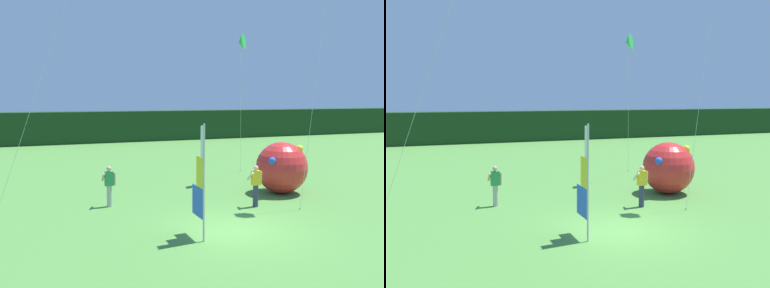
% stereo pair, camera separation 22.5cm
% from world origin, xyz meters
% --- Properties ---
extents(ground_plane, '(120.00, 120.00, 0.00)m').
position_xyz_m(ground_plane, '(0.00, 0.00, 0.00)').
color(ground_plane, '#518E3D').
extents(distant_treeline, '(80.00, 2.40, 3.11)m').
position_xyz_m(distant_treeline, '(0.00, 29.66, 1.55)').
color(distant_treeline, '#193819').
rests_on(distant_treeline, ground).
extents(banner_flag, '(0.06, 1.03, 3.72)m').
position_xyz_m(banner_flag, '(-1.48, -0.39, 1.78)').
color(banner_flag, '#B7B7BC').
rests_on(banner_flag, ground).
extents(person_near_banner, '(0.55, 0.48, 1.70)m').
position_xyz_m(person_near_banner, '(-3.58, 4.53, 0.91)').
color(person_near_banner, '#B7B2A3').
rests_on(person_near_banner, ground).
extents(person_mid_field, '(0.55, 0.48, 1.73)m').
position_xyz_m(person_mid_field, '(2.09, 2.39, 0.93)').
color(person_mid_field, '#2D334C').
rests_on(person_mid_field, ground).
extents(inflatable_balloon, '(2.43, 2.43, 2.43)m').
position_xyz_m(inflatable_balloon, '(4.46, 4.13, 1.22)').
color(inflatable_balloon, red).
rests_on(inflatable_balloon, ground).
extents(kite_green_delta_0, '(1.88, 3.12, 7.82)m').
position_xyz_m(kite_green_delta_0, '(3.84, 7.25, 7.36)').
color(kite_green_delta_0, brown).
rests_on(kite_green_delta_0, ground).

